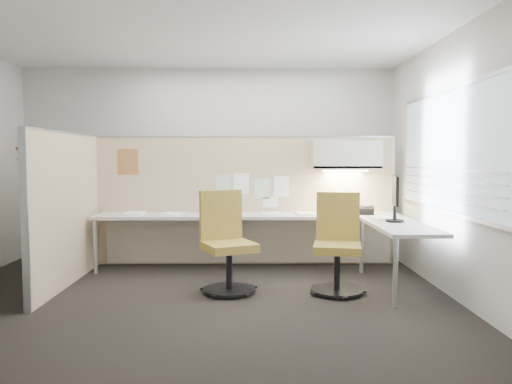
{
  "coord_description": "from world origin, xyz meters",
  "views": [
    {
      "loc": [
        0.61,
        -5.27,
        1.48
      ],
      "look_at": [
        0.69,
        0.8,
        1.06
      ],
      "focal_mm": 35.0,
      "sensor_mm": 36.0,
      "label": 1
    }
  ],
  "objects_px": {
    "chair_right": "(337,247)",
    "desk": "(274,225)",
    "phone": "(366,210)",
    "chair_left": "(226,245)",
    "monitor": "(395,196)"
  },
  "relations": [
    {
      "from": "desk",
      "to": "monitor",
      "type": "bearing_deg",
      "value": -26.11
    },
    {
      "from": "desk",
      "to": "monitor",
      "type": "height_order",
      "value": "monitor"
    },
    {
      "from": "desk",
      "to": "monitor",
      "type": "relative_size",
      "value": 7.57
    },
    {
      "from": "chair_right",
      "to": "phone",
      "type": "relative_size",
      "value": 4.42
    },
    {
      "from": "chair_right",
      "to": "phone",
      "type": "height_order",
      "value": "chair_right"
    },
    {
      "from": "chair_left",
      "to": "chair_right",
      "type": "height_order",
      "value": "chair_left"
    },
    {
      "from": "chair_left",
      "to": "phone",
      "type": "distance_m",
      "value": 2.1
    },
    {
      "from": "chair_right",
      "to": "desk",
      "type": "bearing_deg",
      "value": 133.88
    },
    {
      "from": "desk",
      "to": "monitor",
      "type": "xyz_separation_m",
      "value": [
        1.37,
        -0.67,
        0.43
      ]
    },
    {
      "from": "desk",
      "to": "phone",
      "type": "relative_size",
      "value": 16.47
    },
    {
      "from": "desk",
      "to": "chair_left",
      "type": "bearing_deg",
      "value": -120.93
    },
    {
      "from": "monitor",
      "to": "phone",
      "type": "bearing_deg",
      "value": 22.8
    },
    {
      "from": "monitor",
      "to": "chair_left",
      "type": "bearing_deg",
      "value": 109.69
    },
    {
      "from": "chair_right",
      "to": "phone",
      "type": "distance_m",
      "value": 1.26
    },
    {
      "from": "phone",
      "to": "chair_left",
      "type": "bearing_deg",
      "value": -137.37
    }
  ]
}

